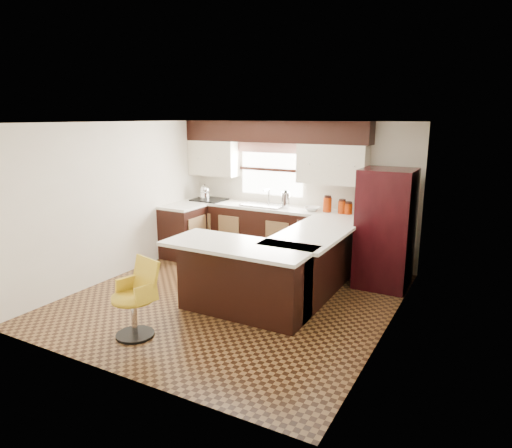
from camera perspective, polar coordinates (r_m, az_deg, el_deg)
The scene contains 30 objects.
floor at distance 6.46m, azimuth -2.88°, elevation -9.24°, with size 4.40×4.40×0.00m, color #49301A.
ceiling at distance 5.97m, azimuth -3.16°, elevation 12.56°, with size 4.40×4.40×0.00m, color silver.
wall_back at distance 8.03m, azimuth 5.23°, elevation 4.12°, with size 4.40×4.40×0.00m, color beige.
wall_front at distance 4.44m, azimuth -18.03°, elevation -4.09°, with size 4.40×4.40×0.00m, color beige.
wall_left at distance 7.40m, azimuth -17.04°, elevation 2.80°, with size 4.40×4.40×0.00m, color beige.
wall_right at distance 5.34m, azimuth 16.59°, elevation -1.09°, with size 4.40×4.40×0.00m, color beige.
base_cab_back at distance 8.10m, azimuth 1.35°, elevation -1.16°, with size 3.30×0.60×0.90m, color black.
base_cab_left at distance 8.28m, azimuth -9.08°, elevation -1.02°, with size 0.60×0.70×0.90m, color black.
counter_back at distance 8.00m, azimuth 1.37°, elevation 2.12°, with size 3.30×0.60×0.04m, color silver.
counter_left at distance 8.17m, azimuth -9.20°, elevation 2.19°, with size 0.60×0.70×0.04m, color silver.
soffit at distance 7.94m, azimuth 2.17°, elevation 11.46°, with size 3.40×0.35×0.36m, color black.
upper_cab_left at distance 8.58m, azimuth -5.25°, elevation 8.21°, with size 0.94×0.35×0.64m, color beige.
upper_cab_right at distance 7.56m, azimuth 9.55°, elevation 7.39°, with size 1.14×0.35×0.64m, color beige.
window_pane at distance 8.17m, azimuth 1.98°, elevation 6.81°, with size 1.20×0.02×0.90m, color white.
valance at distance 8.10m, azimuth 1.88°, elevation 9.52°, with size 1.30×0.06×0.18m, color #D19B93.
sink at distance 8.00m, azimuth 0.98°, elevation 2.39°, with size 0.75×0.45×0.03m, color #B2B2B7.
dishwasher at distance 7.46m, azimuth 7.19°, elevation -2.70°, with size 0.58×0.03×0.78m, color black.
cooktop at distance 8.58m, azimuth -5.85°, elevation 3.05°, with size 0.58×0.50×0.03m, color black.
peninsula_long at distance 6.45m, azimuth 6.86°, elevation -5.08°, with size 0.60×1.95×0.90m, color black.
peninsula_return at distance 5.84m, azimuth -1.57°, elevation -7.00°, with size 1.65×0.60×0.90m, color black.
counter_pen_long at distance 6.30m, azimuth 7.40°, elevation -1.07°, with size 0.84×1.95×0.04m, color silver.
counter_pen_return at distance 5.63m, azimuth -2.23°, elevation -2.73°, with size 1.89×0.84×0.04m, color silver.
refrigerator at distance 6.92m, azimuth 15.86°, elevation -0.57°, with size 0.75×0.72×1.75m, color black.
bar_chair at distance 5.43m, azimuth -15.13°, elevation -9.10°, with size 0.48×0.48×0.90m, color gold, non-canonical shape.
kettle at distance 8.61m, azimuth -6.40°, elevation 4.07°, with size 0.20×0.20×0.27m, color silver, non-canonical shape.
percolator at distance 7.81m, azimuth 3.71°, elevation 3.01°, with size 0.14×0.14×0.27m, color silver.
mixing_bowl at distance 7.65m, azimuth 7.03°, elevation 1.91°, with size 0.26×0.26×0.06m, color white.
canister_large at distance 7.56m, azimuth 8.90°, elevation 2.39°, with size 0.14×0.14×0.24m, color #942904.
canister_med at distance 7.49m, azimuth 10.70°, elevation 2.07°, with size 0.13×0.13×0.20m, color #942904.
canister_small at distance 7.46m, azimuth 11.46°, elevation 1.88°, with size 0.13×0.13×0.17m, color #942904.
Camera 1 is at (3.13, -5.08, 2.48)m, focal length 32.00 mm.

